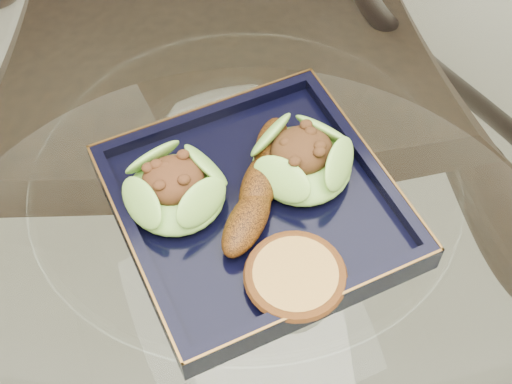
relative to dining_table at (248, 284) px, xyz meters
name	(u,v)px	position (x,y,z in m)	size (l,w,h in m)	color
dining_table	(248,284)	(0.00, 0.00, 0.00)	(1.13, 1.13, 0.77)	white
dining_chair	(218,27)	(0.14, 0.47, -0.02)	(0.56, 0.56, 1.04)	black
navy_plate	(256,209)	(0.01, -0.01, 0.17)	(0.27, 0.27, 0.02)	black
lettuce_wrap_left	(175,191)	(-0.07, 0.02, 0.20)	(0.10, 0.10, 0.04)	#629F2E
lettuce_wrap_right	(302,161)	(0.07, 0.01, 0.20)	(0.10, 0.10, 0.04)	#5F9C2D
roasted_plantain	(260,185)	(0.02, 0.00, 0.20)	(0.17, 0.04, 0.03)	#5D3009
crumb_patty	(295,277)	(0.01, -0.11, 0.19)	(0.09, 0.09, 0.02)	gold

